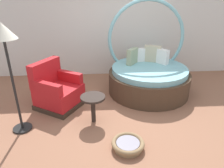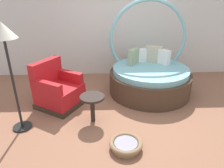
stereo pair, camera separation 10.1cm
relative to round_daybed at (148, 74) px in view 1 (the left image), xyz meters
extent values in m
cube|color=#936047|center=(-0.70, -1.06, -0.42)|extent=(8.00, 8.00, 0.02)
cube|color=silver|center=(-0.70, 1.22, 0.91)|extent=(8.00, 0.12, 2.63)
cylinder|color=#473323|center=(0.00, -0.07, -0.16)|extent=(1.86, 1.86, 0.49)
cylinder|color=#7AB7C1|center=(0.00, -0.07, 0.15)|extent=(1.71, 1.71, 0.12)
torus|color=#7AB7C1|center=(0.00, 0.44, 0.74)|extent=(1.85, 0.08, 1.85)
cube|color=white|center=(0.34, 0.19, 0.38)|extent=(0.30, 0.34, 0.34)
cube|color=#BCB293|center=(0.15, 0.33, 0.40)|extent=(0.41, 0.25, 0.39)
cube|color=white|center=(-0.10, 0.38, 0.37)|extent=(0.34, 0.18, 0.32)
cube|color=#93A37F|center=(-0.36, 0.20, 0.39)|extent=(0.31, 0.36, 0.36)
cube|color=#38281E|center=(-1.98, -0.61, -0.36)|extent=(1.10, 1.10, 0.10)
cube|color=red|center=(-1.98, -0.61, -0.14)|extent=(1.04, 1.04, 0.34)
cube|color=red|center=(-2.24, -0.45, 0.28)|extent=(0.53, 0.73, 0.50)
cube|color=red|center=(-2.14, -0.88, 0.14)|extent=(0.65, 0.46, 0.22)
cube|color=red|center=(-1.81, -0.34, 0.14)|extent=(0.65, 0.46, 0.22)
cylinder|color=#8E704C|center=(-0.75, -1.99, -0.38)|extent=(0.44, 0.44, 0.06)
torus|color=#8E704C|center=(-0.75, -1.99, -0.31)|extent=(0.51, 0.51, 0.07)
cylinder|color=gray|center=(-0.75, -1.99, -0.32)|extent=(0.36, 0.36, 0.05)
cylinder|color=#2D231E|center=(-1.28, -1.22, -0.17)|extent=(0.08, 0.08, 0.48)
cylinder|color=#2D231E|center=(-1.28, -1.22, 0.09)|extent=(0.44, 0.44, 0.04)
cylinder|color=black|center=(-2.52, -1.37, -0.39)|extent=(0.32, 0.32, 0.03)
cylinder|color=black|center=(-2.52, -1.37, 0.40)|extent=(0.04, 0.04, 1.55)
cone|color=silver|center=(-2.52, -1.37, 1.29)|extent=(0.40, 0.40, 0.24)
camera|label=1|loc=(-1.17, -4.52, 1.84)|focal=33.86mm
camera|label=2|loc=(-1.06, -4.52, 1.84)|focal=33.86mm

